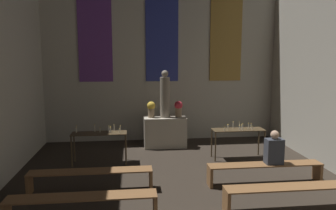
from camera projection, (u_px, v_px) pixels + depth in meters
The scene contains 12 objects.
wall_back at pixel (162, 46), 10.31m from camera, with size 7.57×0.16×5.95m.
altar at pixel (165, 132), 9.77m from camera, with size 1.25×0.58×0.90m.
statue at pixel (165, 96), 9.60m from camera, with size 0.29×0.29×1.39m.
flower_vase_left at pixel (151, 109), 9.61m from camera, with size 0.25×0.25×0.47m.
flower_vase_right at pixel (179, 108), 9.70m from camera, with size 0.25×0.25×0.47m.
candle_rack_left at pixel (99, 137), 8.22m from camera, with size 1.37×0.46×0.99m.
candle_rack_right at pixel (238, 133), 8.62m from camera, with size 1.37×0.46×0.99m.
pew_third_left at pixel (82, 202), 5.36m from camera, with size 2.45×0.36×0.44m.
pew_third_right at pixel (293, 192), 5.77m from camera, with size 2.45×0.36×0.44m.
pew_back_left at pixel (91, 176), 6.54m from camera, with size 2.45×0.36×0.44m.
pew_back_right at pixel (265, 169), 6.95m from camera, with size 2.45×0.36×0.44m.
person_seated at pixel (274, 149), 6.91m from camera, with size 0.36×0.24×0.72m.
Camera 1 is at (-0.99, -0.81, 2.71)m, focal length 35.00 mm.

